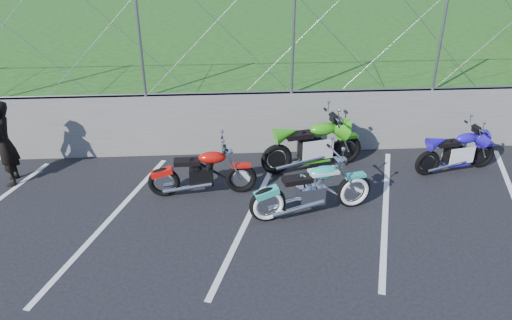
{
  "coord_description": "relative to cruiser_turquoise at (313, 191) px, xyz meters",
  "views": [
    {
      "loc": [
        -0.37,
        -6.3,
        4.79
      ],
      "look_at": [
        0.12,
        1.3,
        0.89
      ],
      "focal_mm": 35.0,
      "sensor_mm": 36.0,
      "label": 1
    }
  ],
  "objects": [
    {
      "name": "person_standing",
      "position": [
        -5.59,
        1.45,
        0.38
      ],
      "size": [
        0.52,
        0.68,
        1.65
      ],
      "primitive_type": "imported",
      "rotation": [
        0.0,
        0.0,
        -1.33
      ],
      "color": "black",
      "rests_on": "ground"
    },
    {
      "name": "retaining_wall",
      "position": [
        -1.08,
        2.55,
        0.21
      ],
      "size": [
        30.0,
        0.22,
        1.3
      ],
      "primitive_type": "cube",
      "color": "slate",
      "rests_on": "ground"
    },
    {
      "name": "ground",
      "position": [
        -1.08,
        -0.95,
        -0.44
      ],
      "size": [
        90.0,
        90.0,
        0.0
      ],
      "primitive_type": "plane",
      "color": "black",
      "rests_on": "ground"
    },
    {
      "name": "naked_orange",
      "position": [
        -1.88,
        0.77,
        -0.02
      ],
      "size": [
        1.99,
        0.68,
        0.99
      ],
      "rotation": [
        0.0,
        0.0,
        0.03
      ],
      "color": "black",
      "rests_on": "ground"
    },
    {
      "name": "cruiser_turquoise",
      "position": [
        0.0,
        0.0,
        0.0
      ],
      "size": [
        2.19,
        0.74,
        1.11
      ],
      "rotation": [
        0.0,
        0.0,
        0.22
      ],
      "color": "black",
      "rests_on": "ground"
    },
    {
      "name": "sportbike_blue",
      "position": [
        3.12,
        1.36,
        -0.04
      ],
      "size": [
        1.78,
        0.63,
        0.93
      ],
      "rotation": [
        0.0,
        0.0,
        0.2
      ],
      "color": "black",
      "rests_on": "ground"
    },
    {
      "name": "parking_lines",
      "position": [
        0.12,
        0.05,
        -0.44
      ],
      "size": [
        18.29,
        4.31,
        0.01
      ],
      "color": "silver",
      "rests_on": "ground"
    },
    {
      "name": "sportbike_green",
      "position": [
        0.29,
        1.65,
        0.04
      ],
      "size": [
        2.13,
        0.77,
        1.12
      ],
      "rotation": [
        0.0,
        0.0,
        0.23
      ],
      "color": "black",
      "rests_on": "ground"
    },
    {
      "name": "grass_field",
      "position": [
        -1.08,
        12.55,
        0.21
      ],
      "size": [
        30.0,
        20.0,
        1.3
      ],
      "primitive_type": "cube",
      "color": "#1F5115",
      "rests_on": "ground"
    },
    {
      "name": "chain_link_fence",
      "position": [
        -1.08,
        2.55,
        1.86
      ],
      "size": [
        28.0,
        0.03,
        2.0
      ],
      "color": "gray",
      "rests_on": "retaining_wall"
    }
  ]
}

